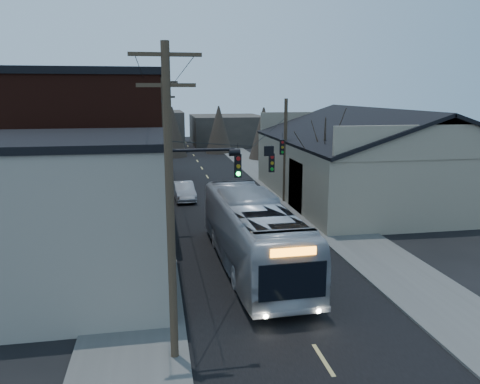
% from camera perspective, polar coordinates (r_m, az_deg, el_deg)
% --- Properties ---
extents(road_surface, '(9.00, 110.00, 0.02)m').
position_cam_1_polar(road_surface, '(43.00, -2.83, 0.01)').
color(road_surface, black).
rests_on(road_surface, ground).
extents(sidewalk_left, '(4.00, 110.00, 0.12)m').
position_cam_1_polar(sidewalk_left, '(42.67, -11.52, -0.25)').
color(sidewalk_left, '#474744').
rests_on(sidewalk_left, ground).
extents(sidewalk_right, '(4.00, 110.00, 0.12)m').
position_cam_1_polar(sidewalk_right, '(44.28, 5.54, 0.38)').
color(sidewalk_right, '#474744').
rests_on(sidewalk_right, ground).
extents(building_clapboard, '(8.00, 8.00, 7.00)m').
position_cam_1_polar(building_clapboard, '(21.73, -19.51, -3.27)').
color(building_clapboard, gray).
rests_on(building_clapboard, ground).
extents(building_brick, '(10.00, 12.00, 10.00)m').
position_cam_1_polar(building_brick, '(32.29, -18.44, 4.36)').
color(building_brick, black).
rests_on(building_brick, ground).
extents(building_left_far, '(9.00, 14.00, 7.00)m').
position_cam_1_polar(building_left_far, '(48.20, -15.14, 5.12)').
color(building_left_far, '#302C27').
rests_on(building_left_far, ground).
extents(warehouse, '(16.16, 20.60, 7.73)m').
position_cam_1_polar(warehouse, '(41.53, 16.18, 2.88)').
color(warehouse, gray).
rests_on(warehouse, ground).
extents(building_far_left, '(10.00, 12.00, 6.00)m').
position_cam_1_polar(building_far_left, '(76.95, -10.77, 7.40)').
color(building_far_left, '#302C27').
rests_on(building_far_left, ground).
extents(building_far_right, '(12.00, 14.00, 5.00)m').
position_cam_1_polar(building_far_right, '(82.90, -1.64, 7.58)').
color(building_far_right, '#302C27').
rests_on(building_far_right, ground).
extents(bare_tree, '(0.40, 0.40, 7.20)m').
position_cam_1_polar(bare_tree, '(34.29, 10.18, 2.84)').
color(bare_tree, black).
rests_on(bare_tree, ground).
extents(utility_lines, '(11.24, 45.28, 10.50)m').
position_cam_1_polar(utility_lines, '(36.15, -6.62, 5.59)').
color(utility_lines, '#382B1E').
rests_on(utility_lines, ground).
extents(bus, '(3.52, 13.46, 3.72)m').
position_cam_1_polar(bus, '(24.26, 1.55, -5.02)').
color(bus, '#A4A8B0').
rests_on(bus, ground).
extents(parked_car, '(1.86, 4.68, 1.52)m').
position_cam_1_polar(parked_car, '(39.96, -6.84, 0.10)').
color(parked_car, '#98999F').
rests_on(parked_car, ground).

